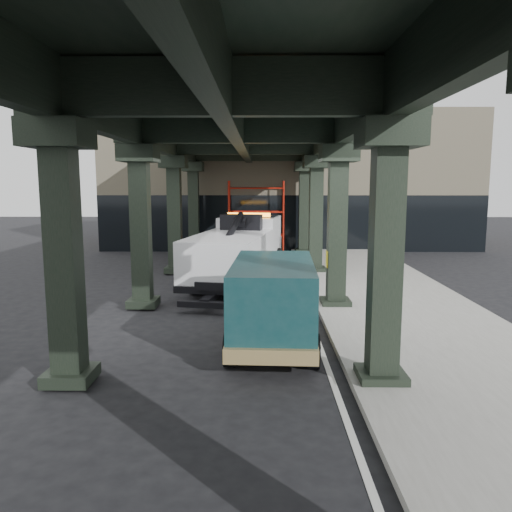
{
  "coord_description": "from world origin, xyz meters",
  "views": [
    {
      "loc": [
        0.3,
        -13.18,
        3.86
      ],
      "look_at": [
        0.13,
        1.64,
        1.7
      ],
      "focal_mm": 35.0,
      "sensor_mm": 36.0,
      "label": 1
    }
  ],
  "objects": [
    {
      "name": "ground",
      "position": [
        0.0,
        0.0,
        0.0
      ],
      "size": [
        90.0,
        90.0,
        0.0
      ],
      "primitive_type": "plane",
      "color": "black",
      "rests_on": "ground"
    },
    {
      "name": "building",
      "position": [
        2.0,
        20.0,
        4.0
      ],
      "size": [
        22.0,
        10.0,
        8.0
      ],
      "primitive_type": "cube",
      "color": "#C6B793",
      "rests_on": "ground"
    },
    {
      "name": "tow_truck",
      "position": [
        -0.56,
        6.1,
        1.35
      ],
      "size": [
        3.66,
        8.69,
        2.77
      ],
      "rotation": [
        0.0,
        0.0,
        -0.17
      ],
      "color": "black",
      "rests_on": "ground"
    },
    {
      "name": "towed_van",
      "position": [
        0.58,
        -1.44,
        1.1
      ],
      "size": [
        2.22,
        5.14,
        2.05
      ],
      "rotation": [
        0.0,
        0.0,
        -0.04
      ],
      "color": "#103639",
      "rests_on": "ground"
    },
    {
      "name": "scaffolding",
      "position": [
        0.0,
        14.64,
        2.11
      ],
      "size": [
        3.08,
        0.88,
        4.0
      ],
      "color": "red",
      "rests_on": "ground"
    },
    {
      "name": "sidewalk",
      "position": [
        4.5,
        2.0,
        0.07
      ],
      "size": [
        5.0,
        40.0,
        0.15
      ],
      "primitive_type": "cube",
      "color": "gray",
      "rests_on": "ground"
    },
    {
      "name": "viaduct",
      "position": [
        -0.4,
        2.0,
        5.46
      ],
      "size": [
        7.4,
        32.0,
        6.4
      ],
      "color": "black",
      "rests_on": "ground"
    },
    {
      "name": "lane_stripe",
      "position": [
        1.7,
        2.0,
        0.01
      ],
      "size": [
        0.12,
        38.0,
        0.01
      ],
      "primitive_type": "cube",
      "color": "silver",
      "rests_on": "ground"
    }
  ]
}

